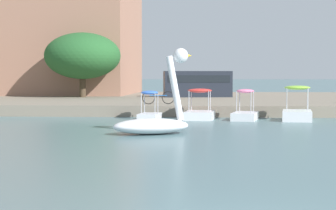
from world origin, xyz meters
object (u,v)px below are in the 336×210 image
Objects in this scene: pedal_boat_pink at (245,111)px; bicycle_parked at (158,98)px; swan_boat at (155,118)px; parked_van at (197,83)px; tree_broadleaf_right at (82,56)px; pedal_boat_lime at (297,110)px; pedal_boat_blue at (150,110)px; pedal_boat_red at (200,110)px.

pedal_boat_pink reaches higher than bicycle_parked.
parked_van is (1.40, 21.29, 1.03)m from swan_boat.
pedal_boat_pink is 0.32× the size of tree_broadleaf_right.
pedal_boat_lime is 15.28m from parked_van.
tree_broadleaf_right is at bearing 108.62° from swan_boat.
bicycle_parked is (6.16, -9.70, -2.60)m from tree_broadleaf_right.
pedal_boat_pink is 1.32× the size of bicycle_parked.
parked_van reaches higher than pedal_boat_pink.
swan_boat is at bearing -118.51° from pedal_boat_pink.
pedal_boat_pink is 4.68m from pedal_boat_blue.
pedal_boat_red is at bearing -89.09° from parked_van.
bicycle_parked is at bearing 125.26° from pedal_boat_red.
pedal_boat_red is 15.74m from tree_broadleaf_right.
bicycle_parked is (-4.48, 3.49, 0.52)m from pedal_boat_pink.
pedal_boat_lime reaches higher than pedal_boat_pink.
parked_van is at bearing 90.91° from pedal_boat_red.
pedal_boat_blue is 0.36× the size of parked_van.
parked_van reaches higher than pedal_boat_blue.
pedal_boat_pink is at bearing -51.11° from tree_broadleaf_right.
swan_boat is 0.44× the size of tree_broadleaf_right.
pedal_boat_red is at bearing 174.43° from pedal_boat_lime.
parked_van is (-4.89, 14.43, 1.10)m from pedal_boat_lime.
tree_broadleaf_right is (-10.64, 13.19, 3.11)m from pedal_boat_pink.
bicycle_parked is (-6.94, 3.67, 0.44)m from pedal_boat_lime.
pedal_boat_lime is 1.08× the size of pedal_boat_pink.
pedal_boat_lime is 2.47m from pedal_boat_pink.
parked_van is (2.05, 10.76, 0.66)m from bicycle_parked.
pedal_boat_red is (-4.67, 0.46, -0.06)m from pedal_boat_lime.
tree_broadleaf_right reaches higher than parked_van.
pedal_boat_lime is at bearing -45.58° from tree_broadleaf_right.
swan_boat reaches higher than pedal_boat_lime.
parked_van is (-0.22, 13.98, 1.16)m from pedal_boat_red.
parked_van is at bearing 99.66° from pedal_boat_pink.
pedal_boat_red is at bearing -54.74° from bicycle_parked.
pedal_boat_red is (1.62, 7.31, -0.13)m from swan_boat.
pedal_boat_blue is at bearing -65.21° from tree_broadleaf_right.
pedal_boat_pink is 14.50m from parked_van.
pedal_boat_red is 1.27× the size of bicycle_parked.
pedal_boat_pink is at bearing 175.78° from pedal_boat_lime.
swan_boat is at bearing -132.53° from pedal_boat_lime.
swan_boat is 8.01m from pedal_boat_pink.
pedal_boat_lime is at bearing -4.22° from pedal_boat_pink.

